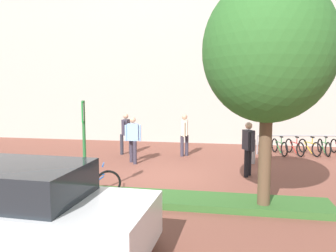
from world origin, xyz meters
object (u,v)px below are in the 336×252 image
object	(u,v)px
bike_rack_cluster	(302,146)
person_suited_dark	(248,146)
car_white_hatch	(21,211)
person_shirt_blue	(185,132)
bike_at_sign	(88,182)
bollard_steel	(253,152)
person_suited_navy	(126,131)
person_casual_tan	(133,137)
tree_sidewalk	(268,51)
parking_sign_post	(84,135)

from	to	relation	value
bike_rack_cluster	person_suited_dark	bearing A→B (deg)	-121.54
car_white_hatch	person_shirt_blue	bearing A→B (deg)	79.29
bike_at_sign	bike_rack_cluster	distance (m)	9.35
bike_at_sign	bollard_steel	xyz separation A→B (m)	(4.46, 4.55, 0.10)
person_suited_navy	person_casual_tan	world-z (taller)	same
bike_rack_cluster	tree_sidewalk	bearing A→B (deg)	-107.78
bike_rack_cluster	person_suited_navy	world-z (taller)	person_suited_navy
bike_rack_cluster	person_suited_navy	bearing A→B (deg)	-170.28
bike_rack_cluster	bollard_steel	size ratio (longest dim) A/B	4.13
person_shirt_blue	person_suited_navy	size ratio (longest dim) A/B	1.00
tree_sidewalk	car_white_hatch	bearing A→B (deg)	-146.31
person_suited_navy	person_casual_tan	size ratio (longest dim) A/B	1.00
bike_at_sign	car_white_hatch	size ratio (longest dim) A/B	0.37
bike_rack_cluster	person_suited_navy	size ratio (longest dim) A/B	2.16
tree_sidewalk	person_shirt_blue	bearing A→B (deg)	113.78
person_shirt_blue	person_suited_dark	bearing A→B (deg)	-49.56
bike_rack_cluster	car_white_hatch	size ratio (longest dim) A/B	0.85
parking_sign_post	person_casual_tan	size ratio (longest dim) A/B	1.44
bike_at_sign	parking_sign_post	bearing A→B (deg)	-96.95
bollard_steel	person_suited_navy	size ratio (longest dim) A/B	0.52
parking_sign_post	person_shirt_blue	world-z (taller)	parking_sign_post
bike_rack_cluster	person_suited_dark	xyz separation A→B (m)	(-2.42, -3.94, 0.64)
bike_rack_cluster	person_casual_tan	bearing A→B (deg)	-156.79
parking_sign_post	person_shirt_blue	xyz separation A→B (m)	(1.81, 5.63, -0.63)
bollard_steel	person_suited_dark	distance (m)	1.95
person_suited_dark	car_white_hatch	bearing A→B (deg)	-124.54
bollard_steel	car_white_hatch	xyz separation A→B (m)	(-4.29, -7.66, 0.31)
car_white_hatch	bike_rack_cluster	bearing A→B (deg)	56.65
bike_at_sign	person_casual_tan	bearing A→B (deg)	88.66
person_suited_navy	car_white_hatch	bearing A→B (deg)	-84.48
parking_sign_post	person_suited_dark	world-z (taller)	parking_sign_post
parking_sign_post	bike_at_sign	xyz separation A→B (m)	(0.02, 0.15, -1.27)
bike_at_sign	person_casual_tan	size ratio (longest dim) A/B	0.95
person_suited_dark	tree_sidewalk	bearing A→B (deg)	-86.50
tree_sidewalk	person_suited_dark	world-z (taller)	tree_sidewalk
bike_rack_cluster	person_suited_dark	distance (m)	4.66
bollard_steel	person_casual_tan	bearing A→B (deg)	-170.93
person_suited_dark	parking_sign_post	bearing A→B (deg)	-145.75
tree_sidewalk	person_suited_navy	bearing A→B (deg)	131.20
person_suited_dark	person_casual_tan	size ratio (longest dim) A/B	1.00
bike_at_sign	person_suited_navy	size ratio (longest dim) A/B	0.95
parking_sign_post	tree_sidewalk	bearing A→B (deg)	-2.27
parking_sign_post	car_white_hatch	distance (m)	3.09
parking_sign_post	person_suited_navy	distance (m)	5.62
parking_sign_post	bollard_steel	xyz separation A→B (m)	(4.48, 4.70, -1.17)
bike_rack_cluster	person_shirt_blue	world-z (taller)	person_shirt_blue
person_suited_navy	bike_at_sign	bearing A→B (deg)	-83.08
tree_sidewalk	bollard_steel	bearing A→B (deg)	88.71
bollard_steel	bike_rack_cluster	bearing A→B (deg)	44.52
bike_at_sign	person_suited_dark	world-z (taller)	person_suited_dark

